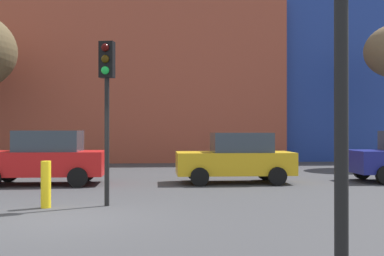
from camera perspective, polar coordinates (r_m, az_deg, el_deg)
ground_plane at (r=10.54m, az=-15.74°, el=-10.51°), size 200.00×200.00×0.00m
building_backdrop at (r=32.79m, az=-9.82°, el=5.00°), size 36.62×11.50×11.45m
parked_car_1 at (r=17.13m, az=-17.43°, el=-3.42°), size 4.30×2.11×1.86m
parked_car_2 at (r=16.93m, az=5.33°, el=-3.61°), size 4.11×2.02×1.78m
traffic_light_near_right at (r=4.38m, az=17.55°, el=14.49°), size 0.40×0.39×4.08m
traffic_light_island at (r=11.96m, az=-10.23°, el=5.10°), size 0.40×0.39×4.08m
bollard_yellow_1 at (r=12.05m, az=-17.17°, el=-6.50°), size 0.24×0.24×1.13m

